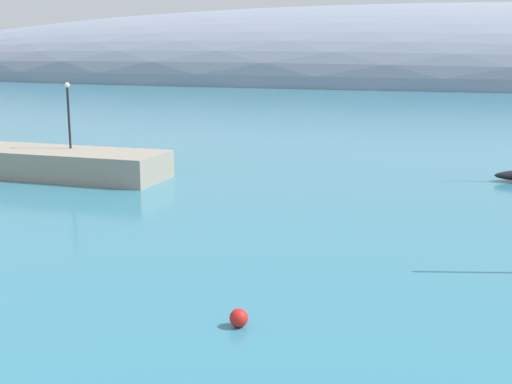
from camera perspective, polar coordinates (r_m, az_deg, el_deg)
The scene contains 4 objects.
breakwater_rocks at distance 49.51m, azimuth -17.18°, elevation 2.38°, with size 17.26×4.92×1.88m, color gray.
distant_ridge at distance 190.12m, azimuth 11.78°, elevation 9.00°, with size 367.90×81.94×40.80m, color gray.
mooring_buoy_red at distance 21.92m, azimuth -1.45°, elevation -10.49°, with size 0.60×0.60×0.60m, color red.
harbor_lamp_post at distance 48.99m, azimuth -15.44°, elevation 6.78°, with size 0.36×0.36×4.55m.
Camera 1 is at (6.20, -6.50, 8.63)m, focal length 47.77 mm.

